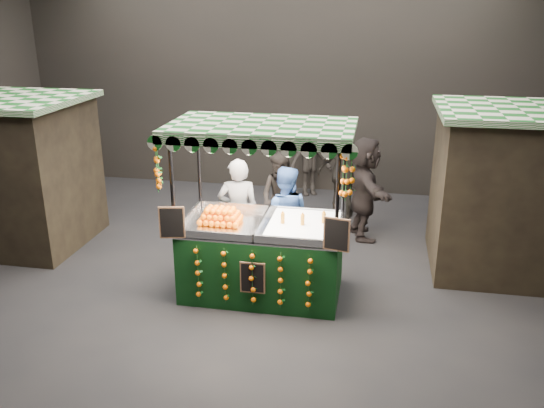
# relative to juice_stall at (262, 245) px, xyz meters

# --- Properties ---
(ground) EXTENTS (12.00, 12.00, 0.00)m
(ground) POSITION_rel_juice_stall_xyz_m (-0.49, 0.14, -0.79)
(ground) COLOR black
(ground) RESTS_ON ground
(market_hall) EXTENTS (12.10, 10.10, 5.05)m
(market_hall) POSITION_rel_juice_stall_xyz_m (-0.49, 0.14, 2.59)
(market_hall) COLOR black
(market_hall) RESTS_ON ground
(neighbour_stall_left) EXTENTS (3.00, 2.20, 2.60)m
(neighbour_stall_left) POSITION_rel_juice_stall_xyz_m (-4.89, 1.14, 0.52)
(neighbour_stall_left) COLOR black
(neighbour_stall_left) RESTS_ON ground
(neighbour_stall_right) EXTENTS (3.00, 2.20, 2.60)m
(neighbour_stall_right) POSITION_rel_juice_stall_xyz_m (3.91, 1.64, 0.52)
(neighbour_stall_right) COLOR black
(neighbour_stall_right) RESTS_ON ground
(juice_stall) EXTENTS (2.63, 1.54, 2.55)m
(juice_stall) POSITION_rel_juice_stall_xyz_m (0.00, 0.00, 0.00)
(juice_stall) COLOR black
(juice_stall) RESTS_ON ground
(vendor_grey) EXTENTS (0.73, 0.55, 1.81)m
(vendor_grey) POSITION_rel_juice_stall_xyz_m (-0.57, 0.87, 0.12)
(vendor_grey) COLOR slate
(vendor_grey) RESTS_ON ground
(vendor_blue) EXTENTS (0.84, 0.66, 1.68)m
(vendor_blue) POSITION_rel_juice_stall_xyz_m (0.15, 1.02, 0.05)
(vendor_blue) COLOR #2B4A8A
(vendor_blue) RESTS_ON ground
(shopper_0) EXTENTS (0.62, 0.44, 1.62)m
(shopper_0) POSITION_rel_juice_stall_xyz_m (-4.72, 1.94, 0.02)
(shopper_0) COLOR #282320
(shopper_0) RESTS_ON ground
(shopper_1) EXTENTS (0.98, 0.89, 1.65)m
(shopper_1) POSITION_rel_juice_stall_xyz_m (-0.07, 1.94, 0.04)
(shopper_1) COLOR black
(shopper_1) RESTS_ON ground
(shopper_2) EXTENTS (1.10, 0.54, 1.81)m
(shopper_2) POSITION_rel_juice_stall_xyz_m (0.94, 3.46, 0.11)
(shopper_2) COLOR black
(shopper_2) RESTS_ON ground
(shopper_3) EXTENTS (1.17, 1.00, 1.58)m
(shopper_3) POSITION_rel_juice_stall_xyz_m (0.11, 4.70, -0.00)
(shopper_3) COLOR black
(shopper_3) RESTS_ON ground
(shopper_4) EXTENTS (0.99, 0.72, 1.87)m
(shopper_4) POSITION_rel_juice_stall_xyz_m (-4.99, 3.07, 0.15)
(shopper_4) COLOR black
(shopper_4) RESTS_ON ground
(shopper_5) EXTENTS (0.99, 1.82, 1.88)m
(shopper_5) POSITION_rel_juice_stall_xyz_m (1.36, 2.48, 0.15)
(shopper_5) COLOR black
(shopper_5) RESTS_ON ground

